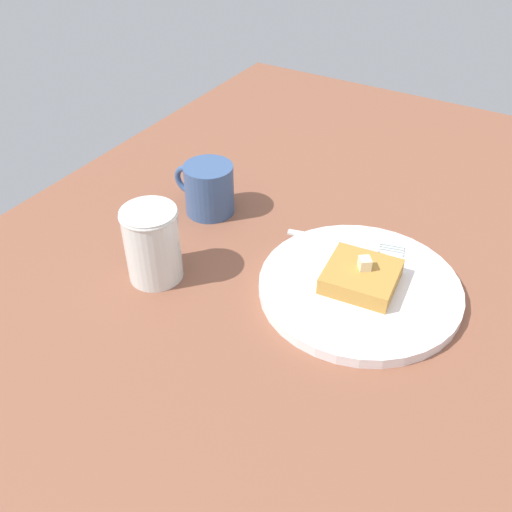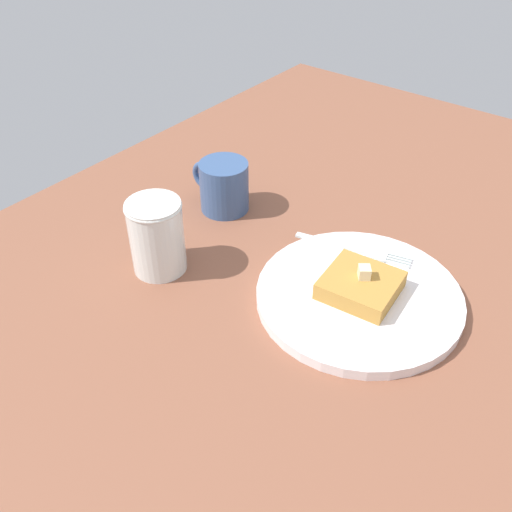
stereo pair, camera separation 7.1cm
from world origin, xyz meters
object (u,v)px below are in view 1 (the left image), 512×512
(plate, at_px, (360,287))
(syrup_jar, at_px, (153,247))
(fork, at_px, (352,243))
(coffee_mug, at_px, (208,189))

(plate, height_order, syrup_jar, syrup_jar)
(plate, bearing_deg, syrup_jar, 23.49)
(fork, bearing_deg, plate, 120.30)
(syrup_jar, bearing_deg, fork, -138.68)
(plate, bearing_deg, coffee_mug, -11.98)
(syrup_jar, distance_m, coffee_mug, 0.17)
(fork, bearing_deg, syrup_jar, 41.32)
(fork, xyz_separation_m, coffee_mug, (0.23, 0.01, 0.02))
(fork, distance_m, syrup_jar, 0.27)
(plate, bearing_deg, fork, -59.70)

